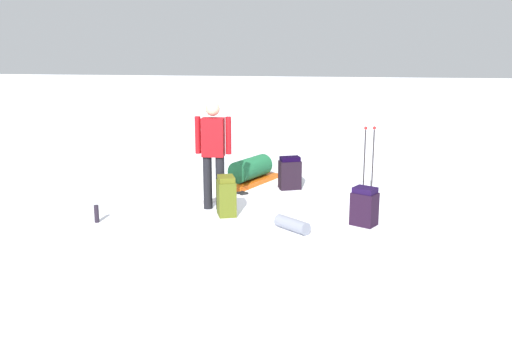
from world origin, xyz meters
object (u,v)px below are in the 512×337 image
Objects in this scene: skier_standing at (213,150)px; backpack_large_dark at (364,207)px; gear_sled at (251,172)px; thermos_bottle at (97,214)px; ski_poles_planted_near at (369,163)px; backpack_bright at (226,196)px; ski_pair_near at (242,194)px; sleeping_mat_rolled at (292,225)px; backpack_small_spare at (290,173)px.

skier_standing reaches higher than backpack_large_dark.
skier_standing is 2.46m from backpack_large_dark.
gear_sled reaches higher than thermos_bottle.
skier_standing is 1.99m from thermos_bottle.
thermos_bottle is (3.94, 1.45, -0.59)m from ski_poles_planted_near.
backpack_bright reaches higher than gear_sled.
sleeping_mat_rolled reaches higher than ski_pair_near.
backpack_large_dark is at bearing 85.44° from ski_poles_planted_near.
backpack_large_dark is at bearing -172.52° from thermos_bottle.
ski_poles_planted_near reaches higher than thermos_bottle.
backpack_bright reaches higher than ski_pair_near.
gear_sled is at bearing -30.08° from ski_poles_planted_near.
thermos_bottle is (2.60, 2.38, -0.16)m from backpack_small_spare.
backpack_bright is 2.35× the size of thermos_bottle.
ski_pair_near is 2.26m from ski_poles_planted_near.
skier_standing reaches higher than backpack_bright.
backpack_small_spare is (-0.77, -0.55, 0.28)m from ski_pair_near.
skier_standing is 6.54× the size of thermos_bottle.
backpack_large_dark is 2.07m from backpack_bright.
sleeping_mat_rolled is (-1.03, 2.59, -0.13)m from gear_sled.
backpack_bright is at bearing 89.19° from gear_sled.
backpack_bright is 2.32m from ski_poles_planted_near.
ski_poles_planted_near is (-2.11, 0.37, 0.71)m from ski_pair_near.
backpack_large_dark reaches higher than gear_sled.
ski_pair_near is at bearing 35.64° from backpack_small_spare.
backpack_large_dark is 0.94× the size of backpack_small_spare.
backpack_large_dark reaches higher than ski_pair_near.
ski_poles_planted_near is 0.92× the size of gear_sled.
gear_sled is (2.03, -2.16, -0.05)m from backpack_large_dark.
backpack_small_spare is at bearing -126.88° from skier_standing.
backpack_large_dark is 2.97m from gear_sled.
ski_poles_planted_near is at bearing -94.56° from backpack_large_dark.
backpack_small_spare is 2.29× the size of thermos_bottle.
skier_standing is 3.09× the size of sleeping_mat_rolled.
thermos_bottle is (1.80, 0.66, -0.17)m from backpack_bright.
backpack_bright is 1.02× the size of backpack_small_spare.
skier_standing is at bearing 11.54° from ski_poles_planted_near.
sleeping_mat_rolled is 2.12× the size of thermos_bottle.
skier_standing reaches higher than ski_poles_planted_near.
skier_standing is 3.04× the size of backpack_large_dark.
skier_standing is 1.88m from gear_sled.
ski_poles_planted_near is at bearing -159.79° from thermos_bottle.
backpack_large_dark is 1.05m from ski_poles_planted_near.
backpack_large_dark is 0.43× the size of ski_poles_planted_near.
backpack_bright is at bearing 65.13° from backpack_small_spare.
thermos_bottle is (3.86, 0.51, -0.14)m from backpack_large_dark.
sleeping_mat_rolled is at bearing 146.50° from skier_standing.
skier_standing reaches higher than sleeping_mat_rolled.
backpack_small_spare reaches higher than thermos_bottle.
ski_poles_planted_near is 2.49m from gear_sled.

